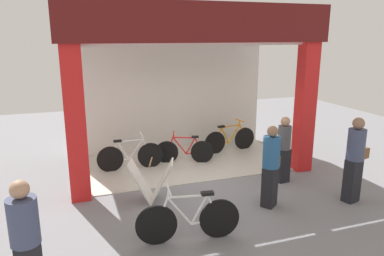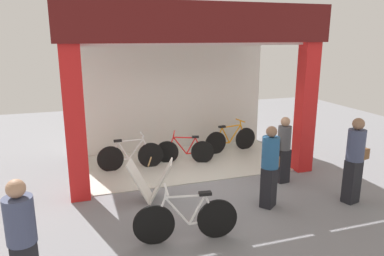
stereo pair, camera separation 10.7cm
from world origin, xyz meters
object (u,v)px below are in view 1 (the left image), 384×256
object	(u,v)px
pedestrian_0	(355,158)
pedestrian_2	(26,241)
bicycle_inside_2	(230,139)
pedestrian_1	(271,166)
sandwich_board_sign	(151,181)
bicycle_parked_0	(189,219)
bicycle_inside_0	(185,151)
pedestrian_3	(283,149)
bicycle_inside_1	(130,156)

from	to	relation	value
pedestrian_0	pedestrian_2	distance (m)	6.14
bicycle_inside_2	pedestrian_1	size ratio (longest dim) A/B	1.02
sandwich_board_sign	pedestrian_0	bearing A→B (deg)	-19.31
bicycle_parked_0	sandwich_board_sign	size ratio (longest dim) A/B	1.69
bicycle_inside_0	pedestrian_3	bearing A→B (deg)	-48.03
bicycle_parked_0	pedestrian_0	xyz separation A→B (m)	(3.67, 0.35, 0.55)
pedestrian_0	sandwich_board_sign	bearing A→B (deg)	160.69
pedestrian_3	pedestrian_2	bearing A→B (deg)	-154.93
pedestrian_0	bicycle_parked_0	bearing A→B (deg)	-174.56
bicycle_inside_0	bicycle_inside_2	xyz separation A→B (m)	(1.57, 0.52, 0.03)
pedestrian_1	pedestrian_2	distance (m)	4.56
bicycle_inside_1	pedestrian_0	bearing A→B (deg)	-39.49
bicycle_inside_1	pedestrian_3	world-z (taller)	pedestrian_3
bicycle_inside_2	pedestrian_0	distance (m)	4.03
sandwich_board_sign	pedestrian_3	size ratio (longest dim) A/B	0.66
bicycle_inside_1	pedestrian_1	distance (m)	3.78
pedestrian_3	bicycle_inside_0	bearing A→B (deg)	131.97
pedestrian_0	pedestrian_3	distance (m)	1.59
bicycle_inside_0	bicycle_parked_0	size ratio (longest dim) A/B	0.85
bicycle_inside_2	pedestrian_0	bearing A→B (deg)	-75.69
pedestrian_1	bicycle_inside_1	bearing A→B (deg)	127.87
pedestrian_2	pedestrian_0	bearing A→B (deg)	10.13
bicycle_inside_1	pedestrian_2	world-z (taller)	pedestrian_2
bicycle_inside_0	bicycle_parked_0	bearing A→B (deg)	-106.84
sandwich_board_sign	pedestrian_3	xyz separation A→B (m)	(3.13, 0.01, 0.37)
bicycle_inside_2	pedestrian_0	size ratio (longest dim) A/B	0.95
bicycle_inside_0	pedestrian_0	world-z (taller)	pedestrian_0
bicycle_inside_0	sandwich_board_sign	size ratio (longest dim) A/B	1.44
bicycle_inside_0	bicycle_inside_2	size ratio (longest dim) A/B	0.88
bicycle_inside_1	sandwich_board_sign	xyz separation A→B (m)	(0.11, -1.94, 0.06)
bicycle_inside_0	sandwich_board_sign	bearing A→B (deg)	-124.64
sandwich_board_sign	pedestrian_0	xyz separation A→B (m)	(3.92, -1.37, 0.50)
bicycle_inside_2	sandwich_board_sign	bearing A→B (deg)	-139.63
bicycle_inside_2	bicycle_parked_0	distance (m)	5.00
bicycle_inside_0	pedestrian_1	xyz separation A→B (m)	(0.83, -2.99, 0.52)
bicycle_inside_0	bicycle_inside_1	bearing A→B (deg)	-178.84
pedestrian_2	bicycle_parked_0	bearing A→B (deg)	17.13
bicycle_inside_0	pedestrian_2	xyz separation A→B (m)	(-3.49, -4.43, 0.54)
bicycle_inside_0	pedestrian_1	distance (m)	3.14
sandwich_board_sign	pedestrian_3	world-z (taller)	pedestrian_3
bicycle_inside_1	bicycle_inside_2	xyz separation A→B (m)	(3.04, 0.55, 0.00)
pedestrian_2	pedestrian_1	bearing A→B (deg)	18.43
pedestrian_2	pedestrian_3	world-z (taller)	pedestrian_2
bicycle_inside_0	pedestrian_1	world-z (taller)	pedestrian_1
bicycle_inside_0	bicycle_parked_0	xyz separation A→B (m)	(-1.12, -3.69, 0.04)
bicycle_parked_0	pedestrian_1	size ratio (longest dim) A/B	1.05
bicycle_inside_2	pedestrian_2	xyz separation A→B (m)	(-5.06, -4.95, 0.50)
bicycle_parked_0	pedestrian_2	world-z (taller)	pedestrian_2
bicycle_inside_2	pedestrian_1	world-z (taller)	pedestrian_1
bicycle_parked_0	pedestrian_2	distance (m)	2.53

